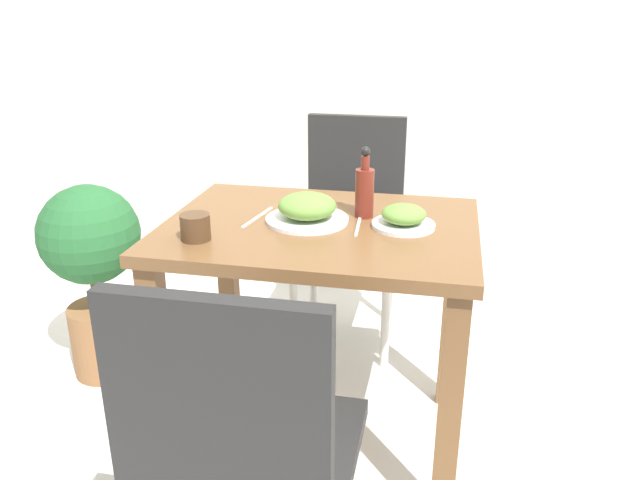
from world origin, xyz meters
TOP-DOWN VIEW (x-y plane):
  - ground_plane at (0.00, 0.00)m, footprint 16.00×16.00m
  - wall_back at (0.00, 1.28)m, footprint 8.00×0.05m
  - dining_table at (0.00, 0.00)m, footprint 0.89×0.67m
  - chair_near at (-0.01, -0.72)m, footprint 0.42×0.42m
  - chair_far at (-0.02, 0.72)m, footprint 0.42×0.42m
  - food_plate at (-0.04, 0.01)m, footprint 0.24×0.24m
  - side_plate at (0.24, 0.02)m, footprint 0.18×0.18m
  - drink_cup at (-0.30, -0.19)m, footprint 0.08×0.08m
  - sauce_bottle at (0.11, 0.09)m, footprint 0.06×0.06m
  - fork_utensil at (-0.19, 0.01)m, footprint 0.04×0.19m
  - spoon_utensil at (0.11, 0.01)m, footprint 0.02×0.19m
  - potted_plant_left at (-0.89, 0.22)m, footprint 0.36×0.36m

SIDE VIEW (x-z plane):
  - ground_plane at x=0.00m, z-range 0.00..0.00m
  - potted_plant_left at x=-0.89m, z-range 0.08..0.83m
  - chair_near at x=-0.01m, z-range 0.06..0.98m
  - chair_far at x=-0.02m, z-range 0.06..0.98m
  - dining_table at x=0.00m, z-range 0.23..0.98m
  - fork_utensil at x=-0.19m, z-range 0.74..0.75m
  - spoon_utensil at x=0.11m, z-range 0.74..0.75m
  - side_plate at x=0.24m, z-range 0.74..0.81m
  - drink_cup at x=-0.30m, z-range 0.74..0.81m
  - food_plate at x=-0.04m, z-range 0.74..0.82m
  - sauce_bottle at x=0.11m, z-range 0.72..0.93m
  - wall_back at x=0.00m, z-range 0.00..2.60m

